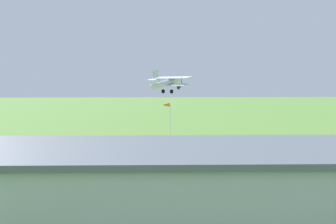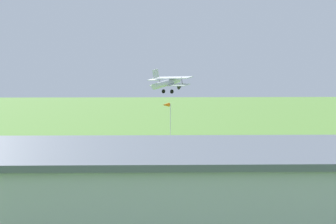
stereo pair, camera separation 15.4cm
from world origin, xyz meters
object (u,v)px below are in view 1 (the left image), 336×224
object	(u,v)px
hangar	(181,193)
windsock	(166,108)
biplane	(167,83)
person_by_parked_cars	(138,166)
car_silver	(27,178)
person_crossing_taxiway	(79,174)
person_walking_on_apron	(151,169)
person_at_fence_line	(3,172)
truck_delivery_white	(305,163)

from	to	relation	value
hangar	windsock	size ratio (longest dim) A/B	4.82
biplane	person_by_parked_cars	world-z (taller)	biplane
car_silver	person_crossing_taxiway	world-z (taller)	car_silver
biplane	windsock	world-z (taller)	biplane
person_walking_on_apron	windsock	bearing A→B (deg)	-96.56
hangar	windsock	world-z (taller)	windsock
hangar	car_silver	size ratio (longest dim) A/B	6.16
person_at_fence_line	car_silver	bearing A→B (deg)	136.05
person_crossing_taxiway	person_by_parked_cars	distance (m)	6.33
car_silver	person_by_parked_cars	size ratio (longest dim) A/B	2.92
biplane	person_crossing_taxiway	world-z (taller)	biplane
hangar	person_by_parked_cars	bearing A→B (deg)	-81.58
car_silver	person_crossing_taxiway	xyz separation A→B (m)	(-4.20, -1.65, -0.05)
truck_delivery_white	person_at_fence_line	size ratio (longest dim) A/B	4.97
biplane	truck_delivery_white	xyz separation A→B (m)	(-11.13, 28.69, -7.48)
truck_delivery_white	person_walking_on_apron	distance (m)	14.40
car_silver	truck_delivery_white	xyz separation A→B (m)	(-24.94, -1.61, 0.72)
person_walking_on_apron	windsock	size ratio (longest dim) A/B	0.27
biplane	person_at_fence_line	distance (m)	33.21
person_crossing_taxiway	windsock	bearing A→B (deg)	-109.60
biplane	truck_delivery_white	bearing A→B (deg)	111.20
person_walking_on_apron	windsock	xyz separation A→B (m)	(-2.78, -24.18, 4.45)
biplane	windsock	size ratio (longest dim) A/B	1.22
car_silver	truck_delivery_white	size ratio (longest dim) A/B	0.59
person_at_fence_line	person_walking_on_apron	size ratio (longest dim) A/B	0.99
hangar	person_crossing_taxiway	distance (m)	16.48
person_crossing_taxiway	person_by_parked_cars	xyz separation A→B (m)	(-5.30, -3.47, 0.01)
person_at_fence_line	person_by_parked_cars	world-z (taller)	person_by_parked_cars
windsock	person_walking_on_apron	bearing A→B (deg)	83.44
person_crossing_taxiway	person_walking_on_apron	size ratio (longest dim) A/B	0.99
person_walking_on_apron	biplane	bearing A→B (deg)	-96.65
biplane	person_by_parked_cars	bearing A→B (deg)	80.27
truck_delivery_white	person_by_parked_cars	distance (m)	15.86
car_silver	person_at_fence_line	world-z (taller)	car_silver
hangar	biplane	bearing A→B (deg)	-92.24
hangar	truck_delivery_white	size ratio (longest dim) A/B	3.63
truck_delivery_white	person_crossing_taxiway	xyz separation A→B (m)	(20.74, -0.04, -0.76)
truck_delivery_white	person_crossing_taxiway	distance (m)	20.75
truck_delivery_white	windsock	bearing A→B (deg)	-66.24
biplane	person_by_parked_cars	size ratio (longest dim) A/B	4.55
hangar	truck_delivery_white	world-z (taller)	hangar
car_silver	person_by_parked_cars	world-z (taller)	person_by_parked_cars
windsock	car_silver	bearing A→B (deg)	64.05
windsock	person_by_parked_cars	bearing A→B (deg)	80.01
person_crossing_taxiway	person_walking_on_apron	xyz separation A→B (m)	(-6.49, -1.84, 0.01)
biplane	person_walking_on_apron	bearing A→B (deg)	83.35
truck_delivery_white	person_at_fence_line	world-z (taller)	truck_delivery_white
windsock	truck_delivery_white	bearing A→B (deg)	113.76
person_by_parked_cars	windsock	world-z (taller)	windsock
hangar	car_silver	bearing A→B (deg)	-46.26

